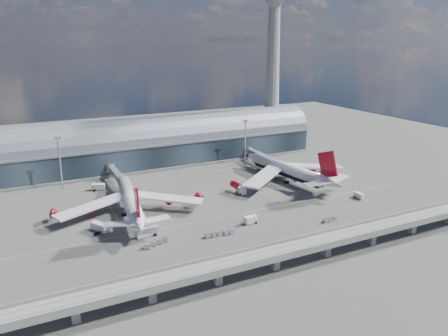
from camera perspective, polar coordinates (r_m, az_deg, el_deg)
name	(u,v)px	position (r m, az deg, el deg)	size (l,w,h in m)	color
ground	(204,210)	(184.88, -2.60, -5.51)	(500.00, 500.00, 0.00)	#474744
taxi_lines	(185,194)	(204.01, -5.11, -3.41)	(200.00, 80.12, 0.01)	gold
terminal	(148,145)	(251.70, -9.84, 2.93)	(200.00, 30.00, 28.00)	#1B252E
control_tower	(273,68)	(285.67, 6.38, 12.83)	(19.00, 19.00, 103.00)	gray
guideway	(276,254)	(138.60, 6.79, -11.06)	(220.00, 8.50, 7.20)	gray
floodlight_mast_left	(60,162)	(220.11, -20.63, 0.77)	(3.00, 0.70, 25.70)	gray
floodlight_mast_right	(245,141)	(249.34, 2.77, 3.57)	(3.00, 0.70, 25.70)	gray
airliner_left	(130,201)	(182.91, -12.15, -4.20)	(62.49, 65.74, 20.05)	white
airliner_right	(289,170)	(222.21, 8.44, -0.31)	(66.46, 69.51, 22.06)	white
jet_bridge_left	(115,173)	(224.09, -14.02, -0.63)	(4.40, 28.00, 7.25)	gray
jet_bridge_right	(259,155)	(251.73, 4.63, 1.67)	(4.40, 32.00, 7.25)	gray
service_truck_0	(100,227)	(170.91, -15.91, -7.44)	(5.92, 8.11, 3.24)	silver
service_truck_1	(251,220)	(171.56, 3.50, -6.77)	(5.37, 2.89, 3.03)	silver
service_truck_2	(147,232)	(163.18, -10.04, -8.25)	(8.64, 3.65, 3.03)	silver
service_truck_3	(359,196)	(206.80, 17.23, -3.47)	(2.30, 5.19, 2.47)	silver
service_truck_4	(241,191)	(203.12, 2.23, -2.96)	(2.88, 5.63, 3.24)	silver
service_truck_5	(98,187)	(216.84, -16.11, -2.38)	(6.66, 4.60, 3.01)	silver
cargo_train_0	(156,243)	(156.37, -8.83, -9.61)	(10.10, 4.93, 1.69)	gray
cargo_train_1	(220,234)	(161.29, -0.56, -8.59)	(11.45, 2.89, 1.51)	gray
cargo_train_2	(330,220)	(178.29, 13.69, -6.56)	(6.78, 1.62, 1.51)	gray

